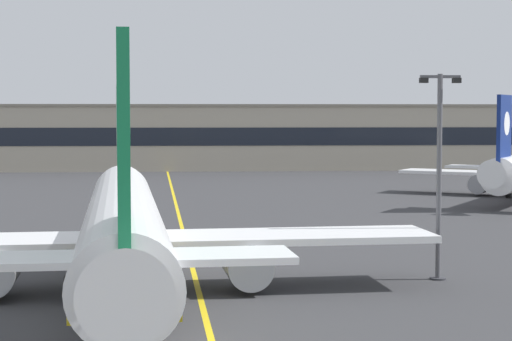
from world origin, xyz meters
TOP-DOWN VIEW (x-y plane):
  - taxiway_centreline at (0.00, 30.00)m, footprint 8.44×179.83m
  - airliner_foreground at (-2.88, 10.07)m, footprint 32.28×41.53m
  - apron_lamp_post at (13.93, 13.09)m, footprint 2.24×0.90m
  - safety_cone_by_nose_gear at (-1.84, 27.23)m, footprint 0.44×0.44m
  - terminal_building at (4.69, 112.97)m, footprint 125.63×12.40m

SIDE VIEW (x-z plane):
  - taxiway_centreline at x=0.00m, z-range 0.00..0.01m
  - safety_cone_by_nose_gear at x=-1.84m, z-range -0.02..0.53m
  - airliner_foreground at x=-2.88m, z-range -2.46..9.19m
  - terminal_building at x=4.69m, z-range 0.01..10.46m
  - apron_lamp_post at x=13.93m, z-range 0.29..11.46m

